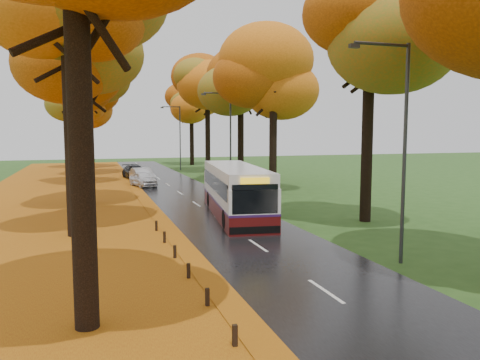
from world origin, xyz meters
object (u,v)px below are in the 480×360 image
car_white (143,179)px  car_silver (143,176)px  bus (236,190)px  car_dark (135,172)px  streetlamp_mid (228,133)px  streetlamp_near (399,136)px  streetlamp_far (178,133)px

car_white → car_silver: 1.96m
bus → car_dark: bus is taller
car_silver → streetlamp_mid: bearing=-57.2°
streetlamp_near → streetlamp_mid: 22.00m
streetlamp_mid → streetlamp_near: bearing=-90.0°
streetlamp_mid → car_silver: 10.19m
streetlamp_near → car_dark: bearing=100.2°
streetlamp_mid → car_dark: size_ratio=1.70×
streetlamp_far → car_silver: size_ratio=1.78×
streetlamp_mid → streetlamp_far: 22.00m
streetlamp_mid → car_white: streetlamp_mid is taller
streetlamp_near → streetlamp_far: (0.00, 44.00, 0.00)m
streetlamp_near → car_white: streetlamp_near is taller
streetlamp_far → car_dark: 11.89m
car_white → streetlamp_far: bearing=55.9°
streetlamp_near → car_silver: bearing=101.7°
car_dark → car_silver: bearing=-96.3°
streetlamp_far → streetlamp_near: bearing=-90.0°
streetlamp_far → car_dark: (-6.25, -9.29, -3.99)m
streetlamp_far → bus: 33.18m
car_dark → streetlamp_mid: bearing=-72.1°
bus → car_silver: bearing=108.1°
streetlamp_far → car_silver: 16.48m
bus → car_dark: bearing=106.1°
streetlamp_near → streetlamp_far: size_ratio=1.00×
bus → car_dark: size_ratio=2.35×
car_white → car_silver: car_silver is taller
streetlamp_far → car_white: streetlamp_far is taller
streetlamp_near → car_dark: streetlamp_near is taller
streetlamp_mid → bus: (-2.73, -10.91, -3.18)m
streetlamp_mid → car_white: bearing=139.9°
streetlamp_mid → streetlamp_far: same height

